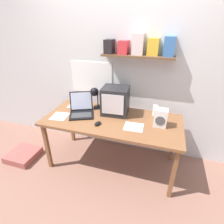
% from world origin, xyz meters
% --- Properties ---
extents(ground_plane, '(12.00, 12.00, 0.00)m').
position_xyz_m(ground_plane, '(0.00, 0.00, 0.00)').
color(ground_plane, '#8D6152').
extents(back_wall, '(5.60, 0.24, 2.60)m').
position_xyz_m(back_wall, '(0.00, 0.51, 1.31)').
color(back_wall, silver).
rests_on(back_wall, ground_plane).
extents(corner_desk, '(1.75, 0.79, 0.74)m').
position_xyz_m(corner_desk, '(0.00, 0.00, 0.68)').
color(corner_desk, brown).
rests_on(corner_desk, ground_plane).
extents(crt_monitor, '(0.36, 0.33, 0.36)m').
position_xyz_m(crt_monitor, '(-0.01, 0.17, 0.92)').
color(crt_monitor, '#232326').
rests_on(crt_monitor, corner_desk).
extents(laptop, '(0.42, 0.44, 0.26)m').
position_xyz_m(laptop, '(-0.44, 0.03, 0.80)').
color(laptop, black).
rests_on(laptop, corner_desk).
extents(desk_lamp, '(0.14, 0.19, 0.32)m').
position_xyz_m(desk_lamp, '(-0.31, 0.20, 0.96)').
color(desk_lamp, black).
rests_on(desk_lamp, corner_desk).
extents(juice_glass, '(0.06, 0.06, 0.14)m').
position_xyz_m(juice_glass, '(0.51, 0.27, 0.80)').
color(juice_glass, white).
rests_on(juice_glass, corner_desk).
extents(space_heater, '(0.15, 0.12, 0.22)m').
position_xyz_m(space_heater, '(0.59, 0.01, 0.85)').
color(space_heater, white).
rests_on(space_heater, corner_desk).
extents(computer_mouse, '(0.08, 0.12, 0.03)m').
position_xyz_m(computer_mouse, '(-0.12, -0.19, 0.75)').
color(computer_mouse, black).
rests_on(computer_mouse, corner_desk).
extents(loose_paper_near_monitor, '(0.23, 0.21, 0.00)m').
position_xyz_m(loose_paper_near_monitor, '(0.30, -0.11, 0.74)').
color(loose_paper_near_monitor, white).
rests_on(loose_paper_near_monitor, corner_desk).
extents(open_notebook, '(0.29, 0.21, 0.00)m').
position_xyz_m(open_notebook, '(-0.60, 0.23, 0.74)').
color(open_notebook, white).
rests_on(open_notebook, corner_desk).
extents(printed_handout, '(0.23, 0.24, 0.00)m').
position_xyz_m(printed_handout, '(-0.68, -0.14, 0.74)').
color(printed_handout, silver).
rests_on(printed_handout, corner_desk).
extents(floor_cushion, '(0.41, 0.41, 0.10)m').
position_xyz_m(floor_cushion, '(-1.32, -0.30, 0.05)').
color(floor_cushion, '#9F524C').
rests_on(floor_cushion, ground_plane).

